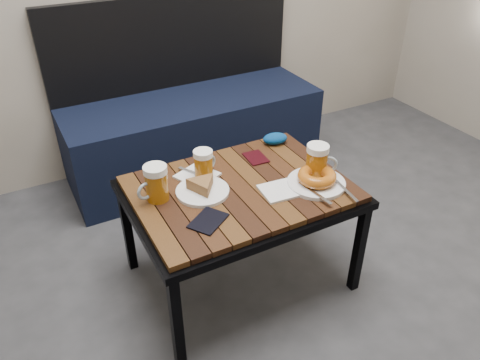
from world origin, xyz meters
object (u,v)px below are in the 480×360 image
knit_pouch (275,139)px  beer_mug_centre (204,164)px  beer_mug_right (317,161)px  passport_navy (208,221)px  cafe_table (240,196)px  beer_mug_left (156,183)px  plate_bagel (317,179)px  bench (192,126)px  passport_burgundy (256,158)px  plate_pie (202,188)px

knit_pouch → beer_mug_centre: bearing=-164.6°
beer_mug_right → passport_navy: bearing=-142.0°
cafe_table → passport_navy: passport_navy is taller
beer_mug_left → passport_navy: (0.11, -0.21, -0.07)m
passport_navy → plate_bagel: bearing=57.7°
bench → knit_pouch: bearing=-81.2°
beer_mug_left → passport_burgundy: (0.46, 0.09, -0.07)m
cafe_table → beer_mug_right: beer_mug_right is taller
beer_mug_left → knit_pouch: beer_mug_left is taller
plate_bagel → beer_mug_centre: bearing=145.1°
bench → beer_mug_right: size_ratio=10.19×
passport_burgundy → beer_mug_left: bearing=-165.6°
bench → plate_pie: 0.99m
bench → passport_burgundy: 0.80m
passport_navy → bench: bearing=126.4°
cafe_table → beer_mug_centre: 0.18m
cafe_table → beer_mug_right: (0.30, -0.08, 0.11)m
knit_pouch → passport_burgundy: bearing=-152.3°
beer_mug_left → beer_mug_right: same height
bench → plate_bagel: 1.08m
beer_mug_right → knit_pouch: (0.00, 0.31, -0.05)m
bench → beer_mug_left: bench is taller
plate_bagel → passport_burgundy: bearing=110.1°
bench → beer_mug_right: 1.05m
bench → passport_burgundy: bench is taller
bench → beer_mug_left: 1.03m
plate_bagel → knit_pouch: plate_bagel is taller
passport_navy → passport_burgundy: 0.46m
passport_burgundy → beer_mug_right: bearing=-55.6°
beer_mug_left → beer_mug_centre: (0.21, 0.05, -0.01)m
beer_mug_right → passport_burgundy: beer_mug_right is taller
plate_bagel → knit_pouch: 0.36m
beer_mug_centre → knit_pouch: bearing=-11.3°
beer_mug_left → plate_bagel: size_ratio=0.47×
beer_mug_left → passport_burgundy: 0.48m
beer_mug_centre → plate_pie: size_ratio=0.60×
beer_mug_left → plate_bagel: (0.57, -0.20, -0.04)m
beer_mug_left → knit_pouch: (0.60, 0.16, -0.05)m
beer_mug_centre → plate_bagel: 0.43m
bench → plate_pie: bearing=-110.2°
beer_mug_right → knit_pouch: 0.31m
beer_mug_centre → plate_pie: bearing=-145.1°
passport_burgundy → knit_pouch: size_ratio=1.01×
beer_mug_right → passport_navy: size_ratio=1.05×
beer_mug_centre → knit_pouch: 0.41m
beer_mug_centre → beer_mug_right: (0.39, -0.20, 0.01)m
knit_pouch → bench: bearing=98.8°
plate_pie → plate_bagel: 0.43m
plate_pie → passport_burgundy: size_ratio=1.81×
bench → plate_pie: bench is taller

